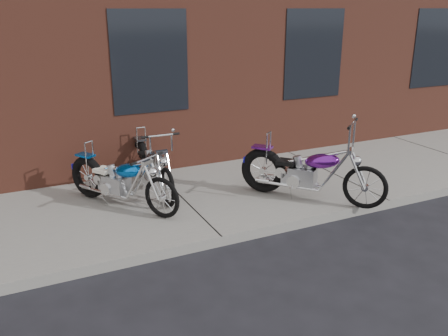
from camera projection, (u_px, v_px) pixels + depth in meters
ground at (222, 246)px, 6.51m from camera, size 120.00×120.00×0.00m
sidewalk at (183, 203)px, 7.77m from camera, size 22.00×3.00×0.15m
chopper_purple at (308, 174)px, 7.59m from camera, size 1.63×1.91×1.34m
chopper_blue at (120, 182)px, 7.34m from camera, size 1.28×1.90×0.95m
chopper_third at (152, 167)px, 8.05m from camera, size 0.53×2.18×1.10m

